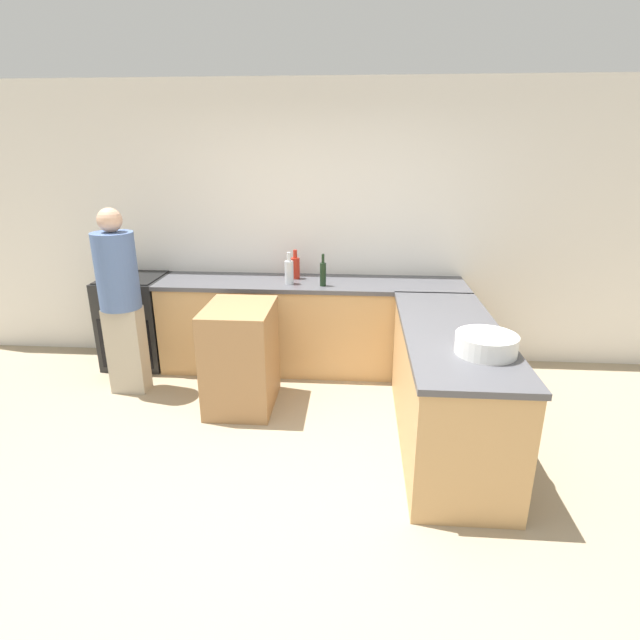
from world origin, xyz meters
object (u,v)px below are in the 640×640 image
object	(u,v)px
range_oven	(137,320)
island_table	(241,357)
vinegar_bottle_clear	(289,271)
hot_sauce_bottle	(295,267)
mixing_bowl	(486,344)
wine_bottle_dark	(323,273)
person_by_range	(120,297)

from	to	relation	value
range_oven	island_table	distance (m)	1.49
vinegar_bottle_clear	hot_sauce_bottle	world-z (taller)	vinegar_bottle_clear
hot_sauce_bottle	range_oven	bearing A→B (deg)	-176.34
mixing_bowl	vinegar_bottle_clear	bearing A→B (deg)	132.57
range_oven	mixing_bowl	xyz separation A→B (m)	(3.00, -1.66, 0.50)
wine_bottle_dark	island_table	bearing A→B (deg)	-133.98
island_table	person_by_range	world-z (taller)	person_by_range
person_by_range	vinegar_bottle_clear	bearing A→B (deg)	20.77
mixing_bowl	hot_sauce_bottle	xyz separation A→B (m)	(-1.40, 1.76, 0.05)
vinegar_bottle_clear	wine_bottle_dark	world-z (taller)	vinegar_bottle_clear
island_table	range_oven	bearing A→B (deg)	146.91
island_table	person_by_range	distance (m)	1.17
person_by_range	hot_sauce_bottle	bearing A→B (deg)	27.16
vinegar_bottle_clear	person_by_range	size ratio (longest dim) A/B	0.18
wine_bottle_dark	person_by_range	xyz separation A→B (m)	(-1.71, -0.48, -0.12)
island_table	person_by_range	xyz separation A→B (m)	(-1.07, 0.18, 0.44)
range_oven	person_by_range	world-z (taller)	person_by_range
mixing_bowl	person_by_range	distance (m)	3.01
island_table	wine_bottle_dark	bearing A→B (deg)	46.02
island_table	mixing_bowl	distance (m)	2.01
range_oven	vinegar_bottle_clear	bearing A→B (deg)	-3.68
island_table	mixing_bowl	bearing A→B (deg)	-25.83
range_oven	wine_bottle_dark	bearing A→B (deg)	-4.56
mixing_bowl	vinegar_bottle_clear	xyz separation A→B (m)	(-1.43, 1.56, 0.06)
island_table	vinegar_bottle_clear	distance (m)	0.96
mixing_bowl	wine_bottle_dark	bearing A→B (deg)	126.42
island_table	wine_bottle_dark	distance (m)	1.08
range_oven	person_by_range	distance (m)	0.78
island_table	hot_sauce_bottle	world-z (taller)	hot_sauce_bottle
range_oven	hot_sauce_bottle	distance (m)	1.70
vinegar_bottle_clear	wine_bottle_dark	size ratio (longest dim) A/B	1.00
island_table	vinegar_bottle_clear	world-z (taller)	vinegar_bottle_clear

